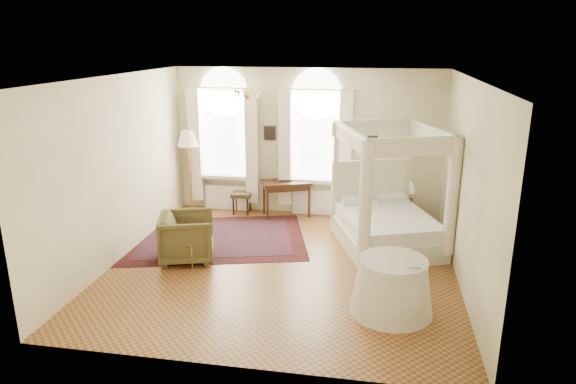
{
  "coord_description": "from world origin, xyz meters",
  "views": [
    {
      "loc": [
        1.55,
        -8.26,
        3.89
      ],
      "look_at": [
        0.02,
        0.4,
        1.26
      ],
      "focal_mm": 32.0,
      "sensor_mm": 36.0,
      "label": 1
    }
  ],
  "objects_px": {
    "nightstand": "(403,211)",
    "coffee_table": "(180,243)",
    "armchair": "(187,237)",
    "writing_desk": "(286,186)",
    "canopy_bed": "(387,220)",
    "stool": "(242,196)",
    "floor_lamp": "(188,142)",
    "side_table": "(392,286)"
  },
  "relations": [
    {
      "from": "coffee_table",
      "to": "side_table",
      "type": "xyz_separation_m",
      "value": [
        3.7,
        -1.06,
        0.01
      ]
    },
    {
      "from": "canopy_bed",
      "to": "side_table",
      "type": "relative_size",
      "value": 2.12
    },
    {
      "from": "canopy_bed",
      "to": "side_table",
      "type": "xyz_separation_m",
      "value": [
        0.05,
        -2.55,
        -0.12
      ]
    },
    {
      "from": "writing_desk",
      "to": "floor_lamp",
      "type": "bearing_deg",
      "value": 180.0
    },
    {
      "from": "stool",
      "to": "floor_lamp",
      "type": "relative_size",
      "value": 0.26
    },
    {
      "from": "writing_desk",
      "to": "armchair",
      "type": "xyz_separation_m",
      "value": [
        -1.35,
        -2.72,
        -0.26
      ]
    },
    {
      "from": "nightstand",
      "to": "coffee_table",
      "type": "distance_m",
      "value": 4.97
    },
    {
      "from": "writing_desk",
      "to": "stool",
      "type": "height_order",
      "value": "writing_desk"
    },
    {
      "from": "writing_desk",
      "to": "armchair",
      "type": "height_order",
      "value": "armchair"
    },
    {
      "from": "floor_lamp",
      "to": "writing_desk",
      "type": "bearing_deg",
      "value": 0.0
    },
    {
      "from": "nightstand",
      "to": "coffee_table",
      "type": "xyz_separation_m",
      "value": [
        -4.01,
        -2.93,
        0.14
      ]
    },
    {
      "from": "stool",
      "to": "armchair",
      "type": "height_order",
      "value": "armchair"
    },
    {
      "from": "armchair",
      "to": "side_table",
      "type": "bearing_deg",
      "value": -126.45
    },
    {
      "from": "coffee_table",
      "to": "armchair",
      "type": "bearing_deg",
      "value": 74.5
    },
    {
      "from": "stool",
      "to": "writing_desk",
      "type": "bearing_deg",
      "value": 0.0
    },
    {
      "from": "stool",
      "to": "coffee_table",
      "type": "height_order",
      "value": "stool"
    },
    {
      "from": "canopy_bed",
      "to": "nightstand",
      "type": "distance_m",
      "value": 1.5
    },
    {
      "from": "writing_desk",
      "to": "coffee_table",
      "type": "xyz_separation_m",
      "value": [
        -1.41,
        -2.93,
        -0.29
      ]
    },
    {
      "from": "coffee_table",
      "to": "writing_desk",
      "type": "bearing_deg",
      "value": 64.34
    },
    {
      "from": "armchair",
      "to": "coffee_table",
      "type": "relative_size",
      "value": 1.45
    },
    {
      "from": "armchair",
      "to": "coffee_table",
      "type": "height_order",
      "value": "armchair"
    },
    {
      "from": "floor_lamp",
      "to": "side_table",
      "type": "xyz_separation_m",
      "value": [
        4.57,
        -3.99,
        -1.22
      ]
    },
    {
      "from": "nightstand",
      "to": "writing_desk",
      "type": "relative_size",
      "value": 0.44
    },
    {
      "from": "stool",
      "to": "side_table",
      "type": "xyz_separation_m",
      "value": [
        3.34,
        -3.99,
        -0.01
      ]
    },
    {
      "from": "stool",
      "to": "floor_lamp",
      "type": "xyz_separation_m",
      "value": [
        -1.23,
        0.0,
        1.21
      ]
    },
    {
      "from": "canopy_bed",
      "to": "armchair",
      "type": "distance_m",
      "value": 3.81
    },
    {
      "from": "nightstand",
      "to": "stool",
      "type": "xyz_separation_m",
      "value": [
        -3.65,
        0.0,
        0.15
      ]
    },
    {
      "from": "canopy_bed",
      "to": "coffee_table",
      "type": "xyz_separation_m",
      "value": [
        -3.64,
        -1.5,
        -0.13
      ]
    },
    {
      "from": "armchair",
      "to": "side_table",
      "type": "distance_m",
      "value": 3.85
    },
    {
      "from": "canopy_bed",
      "to": "writing_desk",
      "type": "xyz_separation_m",
      "value": [
        -2.23,
        1.44,
        0.17
      ]
    },
    {
      "from": "coffee_table",
      "to": "floor_lamp",
      "type": "distance_m",
      "value": 3.3
    },
    {
      "from": "nightstand",
      "to": "side_table",
      "type": "distance_m",
      "value": 4.0
    },
    {
      "from": "canopy_bed",
      "to": "writing_desk",
      "type": "height_order",
      "value": "canopy_bed"
    },
    {
      "from": "armchair",
      "to": "floor_lamp",
      "type": "bearing_deg",
      "value": 1.69
    },
    {
      "from": "coffee_table",
      "to": "floor_lamp",
      "type": "xyz_separation_m",
      "value": [
        -0.87,
        2.93,
        1.22
      ]
    },
    {
      "from": "side_table",
      "to": "armchair",
      "type": "bearing_deg",
      "value": 160.78
    },
    {
      "from": "canopy_bed",
      "to": "coffee_table",
      "type": "height_order",
      "value": "canopy_bed"
    },
    {
      "from": "writing_desk",
      "to": "armchair",
      "type": "bearing_deg",
      "value": -116.4
    },
    {
      "from": "canopy_bed",
      "to": "floor_lamp",
      "type": "bearing_deg",
      "value": 162.37
    },
    {
      "from": "writing_desk",
      "to": "side_table",
      "type": "bearing_deg",
      "value": -60.15
    },
    {
      "from": "armchair",
      "to": "coffee_table",
      "type": "xyz_separation_m",
      "value": [
        -0.06,
        -0.21,
        -0.03
      ]
    },
    {
      "from": "writing_desk",
      "to": "coffee_table",
      "type": "relative_size",
      "value": 1.86
    }
  ]
}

